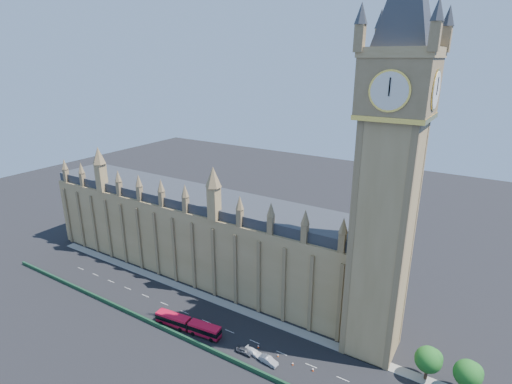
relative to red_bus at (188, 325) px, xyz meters
The scene contains 15 objects.
ground 8.23m from the red_bus, 43.29° to the left, with size 400.00×400.00×0.00m, color black.
palace_westminster 35.64m from the red_bus, 124.83° to the left, with size 120.00×20.00×28.00m.
elizabeth_tower 71.35m from the red_bus, 23.98° to the left, with size 20.59×20.59×105.00m.
bridge_parapet 6.91m from the red_bus, 30.78° to the right, with size 160.00×0.60×1.20m, color #1E4C2D.
kerb_north 16.20m from the red_bus, 68.70° to the left, with size 160.00×3.00×0.16m, color gray.
tree_east_near 60.26m from the red_bus, 15.03° to the left, with size 6.00×6.00×8.50m.
tree_east_far 68.00m from the red_bus, 13.28° to the left, with size 6.00×6.00×8.50m.
red_bus is the anchor object (origin of this frame).
car_grey 18.08m from the red_bus, ahead, with size 1.81×4.49×1.53m, color #404148.
car_silver 24.81m from the red_bus, ahead, with size 1.74×4.99×1.64m, color #97989E.
car_white 20.17m from the red_bus, ahead, with size 1.93×4.75×1.38m, color white.
cone_a 30.22m from the red_bus, ahead, with size 0.56×0.56×0.72m.
cone_b 20.32m from the red_bus, 11.76° to the left, with size 0.56×0.56×0.80m.
cone_c 25.95m from the red_bus, ahead, with size 0.41×0.41×0.64m.
cone_d 35.18m from the red_bus, ahead, with size 0.51×0.51×0.78m.
Camera 1 is at (57.65, -72.58, 69.96)m, focal length 28.00 mm.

